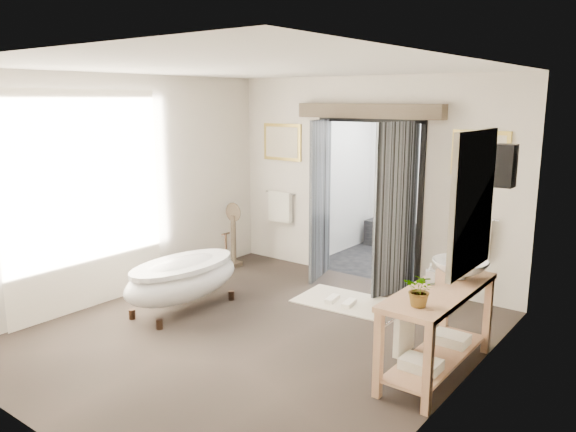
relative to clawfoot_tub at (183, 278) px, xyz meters
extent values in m
plane|color=#43382F|center=(1.20, -0.03, -0.41)|extent=(5.00, 5.00, 0.00)
cube|color=beige|center=(1.20, -2.53, 1.04)|extent=(4.50, 0.02, 2.90)
cube|color=beige|center=(-1.05, -0.03, 1.04)|extent=(0.02, 5.00, 2.90)
cube|color=beige|center=(3.45, -0.03, 1.04)|extent=(0.02, 5.00, 2.90)
cube|color=beige|center=(-0.32, 2.47, 1.04)|extent=(1.45, 0.02, 2.90)
cube|color=beige|center=(2.73, 2.47, 1.04)|extent=(1.45, 0.02, 2.90)
cube|color=beige|center=(1.20, 2.47, 2.19)|extent=(1.60, 0.02, 0.60)
cube|color=white|center=(1.20, -0.03, 2.49)|extent=(4.50, 5.00, 0.02)
cube|color=white|center=(-1.00, -0.63, 0.94)|extent=(0.02, 2.20, 2.70)
cube|color=gray|center=(3.43, 0.33, 1.29)|extent=(0.05, 0.95, 1.25)
cube|color=silver|center=(3.40, 0.33, 1.29)|extent=(0.01, 0.80, 1.10)
cube|color=black|center=(3.33, 1.52, 1.49)|extent=(0.20, 0.20, 0.45)
sphere|color=#FFCC8C|center=(3.33, 1.52, 1.49)|extent=(0.10, 0.10, 0.10)
cube|color=black|center=(1.20, 3.47, -0.40)|extent=(2.20, 2.00, 0.01)
cube|color=white|center=(1.20, 3.47, 2.09)|extent=(2.20, 2.00, 0.02)
cube|color=white|center=(1.20, 4.47, 0.84)|extent=(2.20, 0.02, 2.50)
cube|color=white|center=(0.10, 3.47, 0.84)|extent=(0.02, 2.00, 2.50)
cube|color=white|center=(2.30, 3.47, 0.84)|extent=(0.02, 2.00, 2.50)
cube|color=black|center=(1.20, 4.29, -0.18)|extent=(2.00, 0.35, 0.45)
cylinder|color=silver|center=(0.80, 4.44, 1.19)|extent=(0.40, 0.03, 0.40)
cylinder|color=silver|center=(1.60, 4.44, 1.19)|extent=(0.40, 0.03, 0.40)
cube|color=black|center=(0.40, 2.47, 0.74)|extent=(0.07, 0.10, 2.30)
cube|color=black|center=(2.00, 2.47, 0.74)|extent=(0.07, 0.10, 2.30)
cube|color=black|center=(1.20, 2.47, 1.89)|extent=(1.67, 0.10, 0.07)
cube|color=black|center=(0.60, 2.12, 0.74)|extent=(0.24, 0.78, 2.30)
cube|color=black|center=(1.80, 2.12, 0.74)|extent=(0.24, 0.78, 2.30)
cube|color=brown|center=(1.20, 2.37, 2.01)|extent=(2.20, 0.20, 0.20)
cube|color=gold|center=(-0.35, 2.45, 1.51)|extent=(0.72, 0.03, 0.57)
cube|color=beige|center=(-0.35, 2.44, 1.51)|extent=(0.62, 0.01, 0.47)
cube|color=gold|center=(2.75, 2.45, 1.51)|extent=(0.72, 0.03, 0.57)
cube|color=beige|center=(2.75, 2.44, 1.51)|extent=(0.62, 0.01, 0.47)
cylinder|color=silver|center=(-0.35, 2.41, 0.71)|extent=(0.60, 0.02, 0.02)
cube|color=white|center=(-0.35, 2.39, 0.49)|extent=(0.42, 0.08, 0.48)
cylinder|color=silver|center=(2.75, 2.41, 0.71)|extent=(0.60, 0.02, 0.02)
cube|color=white|center=(2.75, 2.39, 0.49)|extent=(0.42, 0.08, 0.48)
cylinder|color=#322116|center=(-0.25, -0.60, -0.35)|extent=(0.08, 0.08, 0.12)
cylinder|color=#322116|center=(0.25, -0.60, -0.35)|extent=(0.08, 0.08, 0.12)
cylinder|color=#322116|center=(-0.25, 0.60, -0.35)|extent=(0.08, 0.08, 0.12)
cylinder|color=#322116|center=(0.25, 0.60, -0.35)|extent=(0.08, 0.08, 0.12)
ellipsoid|color=white|center=(0.00, 0.00, -0.02)|extent=(0.76, 1.70, 0.54)
cylinder|color=#322116|center=(0.00, 0.78, 0.31)|extent=(0.03, 0.03, 0.22)
cube|color=tan|center=(2.95, -0.41, 0.02)|extent=(0.07, 0.07, 0.85)
cube|color=tan|center=(3.41, -0.41, 0.02)|extent=(0.07, 0.07, 0.85)
cube|color=tan|center=(2.95, 1.07, 0.02)|extent=(0.07, 0.07, 0.85)
cube|color=tan|center=(3.41, 1.07, 0.02)|extent=(0.07, 0.07, 0.85)
cube|color=tan|center=(3.18, 0.33, 0.42)|extent=(0.55, 1.60, 0.05)
cube|color=tan|center=(3.18, 0.33, -0.25)|extent=(0.45, 1.50, 0.03)
cylinder|color=silver|center=(2.91, 0.33, 0.19)|extent=(0.02, 1.40, 0.02)
cube|color=white|center=(2.91, 0.18, -0.01)|extent=(0.06, 0.34, 0.42)
cube|color=white|center=(3.18, -0.02, -0.18)|extent=(0.35, 0.25, 0.10)
cube|color=white|center=(3.18, 0.68, -0.18)|extent=(0.35, 0.25, 0.10)
cube|color=brown|center=(-0.75, 1.73, -0.37)|extent=(0.19, 0.19, 0.07)
cylinder|color=brown|center=(-0.75, 1.73, 0.04)|extent=(0.08, 0.08, 0.75)
cylinder|color=silver|center=(-0.75, 1.75, 0.46)|extent=(0.27, 0.02, 0.27)
cylinder|color=brown|center=(-0.75, 1.73, 0.46)|extent=(0.30, 0.01, 0.30)
cube|color=beige|center=(1.46, 1.44, -0.40)|extent=(1.26, 0.89, 0.01)
cube|color=white|center=(1.34, 1.34, -0.36)|extent=(0.15, 0.29, 0.05)
cube|color=white|center=(1.60, 1.34, -0.36)|extent=(0.15, 0.29, 0.05)
imported|color=white|center=(3.21, 0.73, 0.54)|extent=(0.62, 0.62, 0.19)
imported|color=gray|center=(3.22, -0.21, 0.59)|extent=(0.29, 0.26, 0.30)
imported|color=gray|center=(3.04, 0.41, 0.54)|extent=(0.11, 0.11, 0.19)
imported|color=gray|center=(3.15, 1.03, 0.52)|extent=(0.14, 0.14, 0.16)
camera|label=1|loc=(5.08, -4.49, 2.18)|focal=35.00mm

